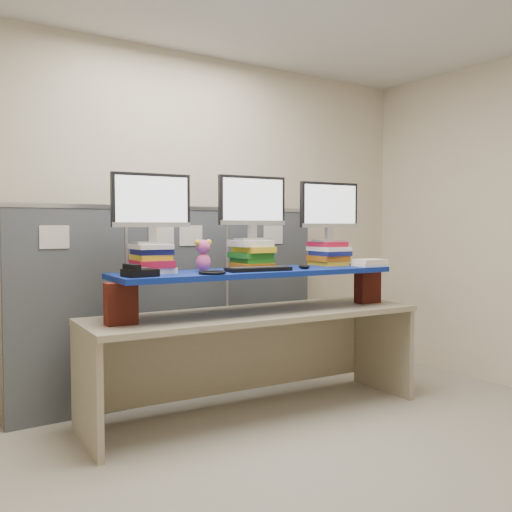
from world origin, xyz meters
TOP-DOWN VIEW (x-y plane):
  - room at (0.00, 0.00)m, footprint 5.00×4.00m
  - cubicle_partition at (-0.00, 1.78)m, footprint 2.60×0.06m
  - desk at (0.31, 1.14)m, footprint 2.53×0.90m
  - brick_pier_left at (-0.70, 1.16)m, footprint 0.20×0.12m
  - brick_pier_right at (1.31, 1.02)m, footprint 0.20×0.12m
  - blue_board at (0.31, 1.14)m, footprint 2.12×0.67m
  - book_stack_left at (-0.43, 1.32)m, footprint 0.27×0.32m
  - book_stack_center at (0.35, 1.26)m, footprint 0.28×0.33m
  - book_stack_right at (1.06, 1.21)m, footprint 0.27×0.32m
  - monitor_left at (-0.43, 1.31)m, footprint 0.55×0.17m
  - monitor_center at (0.35, 1.26)m, footprint 0.55×0.17m
  - monitor_right at (1.06, 1.21)m, footprint 0.55×0.17m
  - keyboard at (0.26, 1.04)m, footprint 0.48×0.22m
  - mouse at (0.65, 1.01)m, footprint 0.10×0.13m
  - desk_phone at (-0.61, 1.10)m, footprint 0.20×0.19m
  - headset at (-0.13, 1.01)m, footprint 0.23×0.23m
  - plush_toy at (-0.07, 1.24)m, footprint 0.13×0.10m
  - binder_stack at (1.25, 0.94)m, footprint 0.25×0.21m

SIDE VIEW (x-z plane):
  - desk at x=0.31m, z-range 0.23..0.98m
  - cubicle_partition at x=0.00m, z-range 0.00..1.53m
  - brick_pier_left at x=-0.70m, z-range 0.76..1.02m
  - brick_pier_right at x=1.31m, z-range 0.76..1.02m
  - blue_board at x=0.31m, z-range 1.02..1.06m
  - headset at x=-0.13m, z-range 1.06..1.08m
  - keyboard at x=0.26m, z-range 1.06..1.09m
  - mouse at x=0.65m, z-range 1.06..1.09m
  - binder_stack at x=1.25m, z-range 1.06..1.11m
  - desk_phone at x=-0.61m, z-range 1.05..1.13m
  - book_stack_right at x=1.06m, z-range 1.06..1.25m
  - book_stack_left at x=-0.43m, z-range 1.06..1.25m
  - book_stack_center at x=0.35m, z-range 1.06..1.27m
  - plush_toy at x=-0.07m, z-range 1.06..1.29m
  - room at x=0.00m, z-range 0.00..2.80m
  - monitor_right at x=1.06m, z-range 1.28..1.76m
  - monitor_left at x=-0.43m, z-range 1.29..1.76m
  - monitor_center at x=0.35m, z-range 1.30..1.78m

